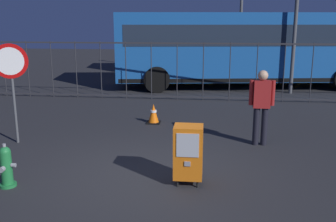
% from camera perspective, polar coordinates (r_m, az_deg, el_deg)
% --- Properties ---
extents(ground_plane, '(60.00, 60.00, 0.00)m').
position_cam_1_polar(ground_plane, '(7.05, -3.54, -9.33)').
color(ground_plane, '#262628').
extents(fire_hydrant, '(0.33, 0.32, 0.75)m').
position_cam_1_polar(fire_hydrant, '(6.96, -22.90, -7.61)').
color(fire_hydrant, '#1E7238').
rests_on(fire_hydrant, ground_plane).
extents(newspaper_box_primary, '(0.48, 0.42, 1.02)m').
position_cam_1_polar(newspaper_box_primary, '(6.46, 3.02, -6.07)').
color(newspaper_box_primary, black).
rests_on(newspaper_box_primary, ground_plane).
extents(stop_sign, '(0.71, 0.31, 2.23)m').
position_cam_1_polar(stop_sign, '(9.07, -22.26, 5.30)').
color(stop_sign, '#4C4F54').
rests_on(stop_sign, ground_plane).
extents(pedestrian, '(0.55, 0.22, 1.67)m').
position_cam_1_polar(pedestrian, '(8.62, 13.70, 1.12)').
color(pedestrian, black).
rests_on(pedestrian, ground_plane).
extents(traffic_cone, '(0.36, 0.36, 0.53)m').
position_cam_1_polar(traffic_cone, '(10.34, -2.16, -0.40)').
color(traffic_cone, black).
rests_on(traffic_cone, ground_plane).
extents(fence_barrier, '(18.03, 0.04, 2.00)m').
position_cam_1_polar(fence_barrier, '(13.32, 1.35, 6.01)').
color(fence_barrier, '#2D2D33').
rests_on(fence_barrier, ground_plane).
extents(bus_near, '(10.75, 3.98, 3.00)m').
position_cam_1_polar(bus_near, '(16.26, 11.52, 9.52)').
color(bus_near, '#19519E').
rests_on(bus_near, ground_plane).
extents(bus_far, '(10.74, 3.91, 3.00)m').
position_cam_1_polar(bus_far, '(20.90, 10.72, 10.35)').
color(bus_far, gold).
rests_on(bus_far, ground_plane).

